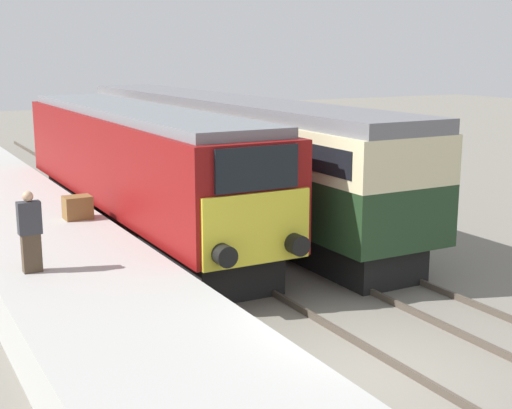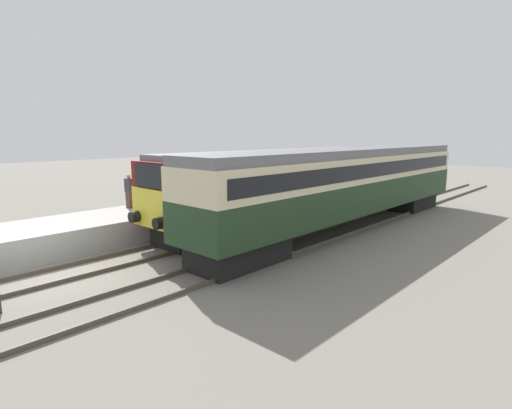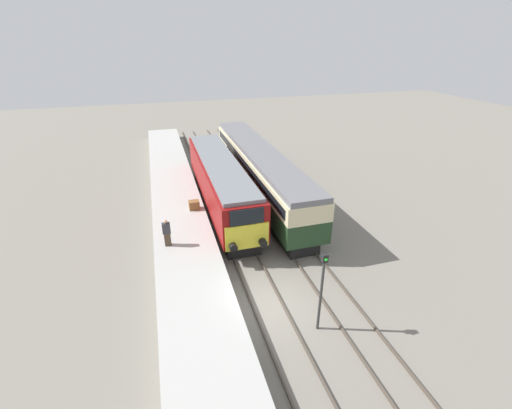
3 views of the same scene
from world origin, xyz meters
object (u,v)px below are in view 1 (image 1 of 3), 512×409
luggage_crate (78,207)px  person_on_platform (30,232)px  passenger_carriage (219,142)px  locomotive (135,163)px

luggage_crate → person_on_platform: bearing=-115.8°
person_on_platform → passenger_carriage: bearing=43.8°
locomotive → passenger_carriage: (3.40, 1.34, 0.25)m
passenger_carriage → luggage_crate: bearing=-150.5°
person_on_platform → luggage_crate: person_on_platform is taller
passenger_carriage → luggage_crate: 6.55m
passenger_carriage → luggage_crate: passenger_carriage is taller
passenger_carriage → person_on_platform: bearing=-136.2°
luggage_crate → locomotive: bearing=39.5°
person_on_platform → luggage_crate: (2.00, 4.13, -0.51)m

